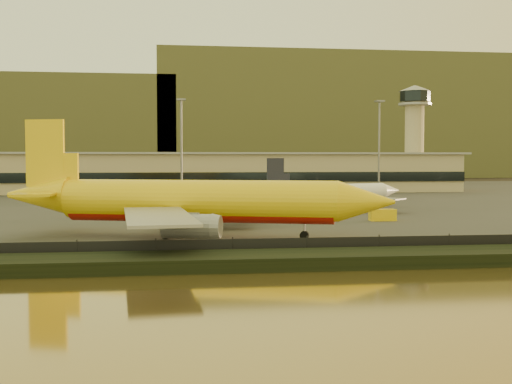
# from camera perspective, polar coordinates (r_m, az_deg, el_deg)

# --- Properties ---
(ground) EXTENTS (900.00, 900.00, 0.00)m
(ground) POSITION_cam_1_polar(r_m,az_deg,el_deg) (81.63, 1.27, -4.66)
(ground) COLOR black
(ground) RESTS_ON ground
(embankment) EXTENTS (320.00, 7.00, 1.40)m
(embankment) POSITION_cam_1_polar(r_m,az_deg,el_deg) (64.95, 3.56, -6.03)
(embankment) COLOR black
(embankment) RESTS_ON ground
(tarmac) EXTENTS (320.00, 220.00, 0.20)m
(tarmac) POSITION_cam_1_polar(r_m,az_deg,el_deg) (175.72, -3.43, -0.52)
(tarmac) COLOR #2D2D2D
(tarmac) RESTS_ON ground
(perimeter_fence) EXTENTS (300.00, 0.05, 2.20)m
(perimeter_fence) POSITION_cam_1_polar(r_m,az_deg,el_deg) (68.75, 2.92, -5.02)
(perimeter_fence) COLOR black
(perimeter_fence) RESTS_ON tarmac
(terminal_building) EXTENTS (202.00, 25.00, 12.60)m
(terminal_building) POSITION_cam_1_polar(r_m,az_deg,el_deg) (205.58, -8.08, 1.68)
(terminal_building) COLOR tan
(terminal_building) RESTS_ON tarmac
(control_tower) EXTENTS (11.20, 11.20, 35.50)m
(control_tower) POSITION_cam_1_polar(r_m,az_deg,el_deg) (226.69, 13.91, 5.64)
(control_tower) COLOR tan
(control_tower) RESTS_ON tarmac
(apron_light_masts) EXTENTS (152.20, 12.20, 25.40)m
(apron_light_masts) POSITION_cam_1_polar(r_m,az_deg,el_deg) (157.42, 2.54, 4.75)
(apron_light_masts) COLOR slate
(apron_light_masts) RESTS_ON tarmac
(distant_hills) EXTENTS (470.00, 160.00, 70.00)m
(distant_hills) POSITION_cam_1_polar(r_m,az_deg,el_deg) (420.55, -8.64, 5.76)
(distant_hills) COLOR brown
(distant_hills) RESTS_ON ground
(dhl_cargo_jet) EXTENTS (52.97, 50.58, 16.13)m
(dhl_cargo_jet) POSITION_cam_1_polar(r_m,az_deg,el_deg) (86.94, -5.70, -0.88)
(dhl_cargo_jet) COLOR yellow
(dhl_cargo_jet) RESTS_ON tarmac
(white_narrowbody_jet) EXTENTS (35.70, 33.73, 10.77)m
(white_narrowbody_jet) POSITION_cam_1_polar(r_m,az_deg,el_deg) (138.30, 6.90, -0.12)
(white_narrowbody_jet) COLOR white
(white_narrowbody_jet) RESTS_ON tarmac
(gse_vehicle_yellow) EXTENTS (4.46, 2.04, 2.00)m
(gse_vehicle_yellow) POSITION_cam_1_polar(r_m,az_deg,el_deg) (112.16, 11.18, -2.01)
(gse_vehicle_yellow) COLOR yellow
(gse_vehicle_yellow) RESTS_ON tarmac
(gse_vehicle_white) EXTENTS (4.66, 3.13, 1.93)m
(gse_vehicle_white) POSITION_cam_1_polar(r_m,az_deg,el_deg) (115.03, -4.70, -1.86)
(gse_vehicle_white) COLOR white
(gse_vehicle_white) RESTS_ON tarmac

